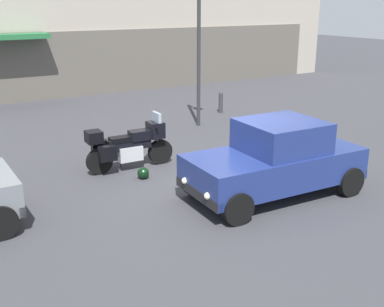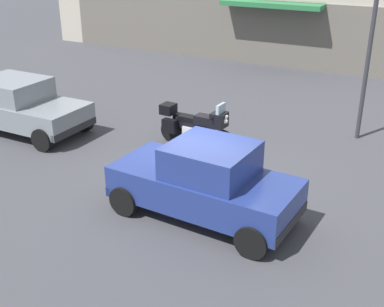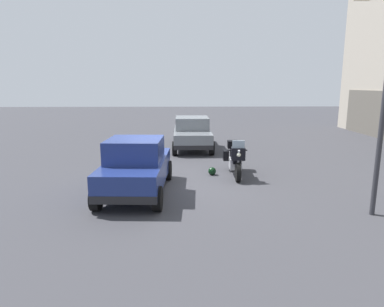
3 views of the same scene
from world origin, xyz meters
TOP-DOWN VIEW (x-y plane):
  - ground_plane at (0.00, 0.00)m, footprint 80.00×80.00m
  - motorcycle at (-1.36, 2.34)m, footprint 2.26×0.78m
  - helmet at (-1.37, 1.52)m, footprint 0.28×0.28m
  - car_hatchback_near at (0.60, -0.86)m, footprint 3.94×1.95m
  - streetlamp_curbside at (2.45, 5.01)m, footprint 0.28×0.94m
  - bollard_curbside at (4.21, 6.36)m, footprint 0.16×0.16m

SIDE VIEW (x-z plane):
  - ground_plane at x=0.00m, z-range 0.00..0.00m
  - helmet at x=-1.37m, z-range 0.00..0.28m
  - bollard_curbside at x=4.21m, z-range 0.03..0.82m
  - motorcycle at x=-1.36m, z-range -0.06..1.30m
  - car_hatchback_near at x=0.60m, z-range -0.01..1.63m
  - streetlamp_curbside at x=2.45m, z-range 0.53..5.71m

